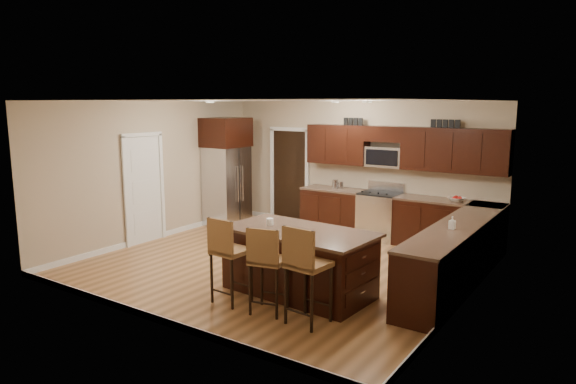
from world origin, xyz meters
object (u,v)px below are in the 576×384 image
Objects in this scene: range at (380,215)px; stool_mid at (267,260)px; island at (299,264)px; stool_left at (227,250)px; stool_right at (305,264)px; refrigerator at (227,170)px.

range is 0.97× the size of stool_mid.
range is at bearing 98.07° from island.
stool_left is (-0.58, -0.85, 0.31)m from island.
stool_right reaches higher than stool_mid.
stool_right is at bearing -39.56° from refrigerator.
refrigerator reaches higher than stool_right.
island is at bearing 81.28° from stool_mid.
island is 1.78× the size of stool_right.
stool_left is 0.50× the size of refrigerator.
range is 0.51× the size of island.
stool_right is 0.52× the size of refrigerator.
stool_left is 0.64m from stool_mid.
island is at bearing -36.26° from refrigerator.
refrigerator is (-3.30, -0.75, 0.74)m from range.
stool_mid is (0.06, -0.85, 0.28)m from island.
island is 1.86× the size of stool_left.
stool_right is (0.90, -4.22, 0.30)m from range.
stool_mid is 5.04m from refrigerator.
stool_mid is (0.64, 0.00, -0.02)m from stool_left.
stool_right reaches higher than range.
island is 0.89m from stool_mid.
stool_left is at bearing -49.27° from refrigerator.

